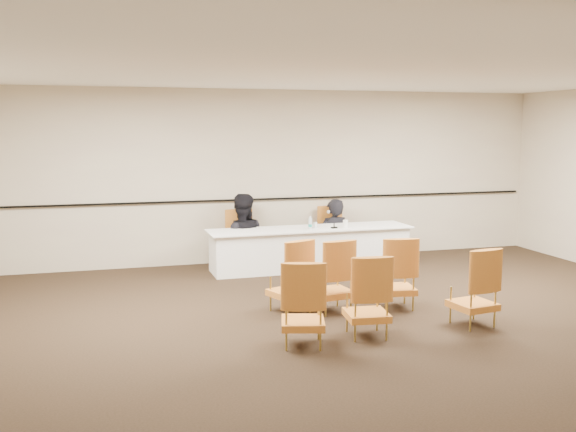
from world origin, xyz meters
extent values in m
plane|color=black|center=(0.00, 0.00, 0.00)|extent=(10.00, 10.00, 0.00)
plane|color=white|center=(0.00, 0.00, 3.00)|extent=(10.00, 10.00, 0.00)
cube|color=beige|center=(0.00, 4.00, 1.50)|extent=(10.00, 0.04, 3.00)
cube|color=black|center=(0.00, 3.96, 1.10)|extent=(9.80, 0.04, 0.03)
imported|color=black|center=(0.99, 3.67, 0.29)|extent=(0.63, 0.45, 1.62)
imported|color=black|center=(-0.69, 3.64, 0.37)|extent=(0.95, 0.81, 1.74)
cube|color=white|center=(0.70, 3.13, 0.69)|extent=(0.37, 0.33, 0.00)
cylinder|color=white|center=(0.45, 3.10, 0.74)|extent=(0.08, 0.08, 0.10)
cylinder|color=white|center=(0.94, 2.99, 0.75)|extent=(0.10, 0.10, 0.13)
camera|label=1|loc=(-2.90, -6.89, 2.34)|focal=40.00mm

